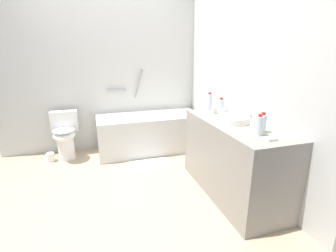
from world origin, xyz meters
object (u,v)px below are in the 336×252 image
Objects in this scene: drinking_glass_2 at (254,125)px; bath_mat at (150,165)px; drinking_glass_1 at (213,110)px; bathtub at (149,131)px; water_bottle_3 at (209,102)px; sink_faucet at (250,118)px; sink_basin at (234,119)px; water_bottle_1 at (259,126)px; toilet at (65,135)px; water_bottle_0 at (262,123)px; soap_dish at (271,139)px; drinking_glass_0 at (225,112)px; water_bottle_2 at (221,106)px; toilet_paper_roll at (50,157)px.

drinking_glass_2 is 1.64m from bath_mat.
drinking_glass_1 is at bearing -35.23° from bath_mat.
bathtub is 6.88× the size of water_bottle_3.
sink_faucet is 0.46m from drinking_glass_1.
water_bottle_1 is (-0.02, -0.43, 0.06)m from sink_basin.
toilet is at bearing 142.72° from sink_faucet.
water_bottle_0 is at bearing 36.60° from water_bottle_1.
soap_dish is (-0.06, -0.20, -0.08)m from water_bottle_0.
sink_faucet is 1.65× the size of drinking_glass_2.
water_bottle_3 is (1.82, -1.00, 0.57)m from toilet.
drinking_glass_1 is at bearing 57.57° from toilet.
drinking_glass_2 is at bearing -57.74° from bath_mat.
sink_faucet is at bearing -0.00° from sink_basin.
drinking_glass_0 is (0.08, 0.72, -0.05)m from water_bottle_1.
drinking_glass_0 is at bearing -87.96° from water_bottle_2.
bathtub is at bearing 109.04° from drinking_glass_2.
drinking_glass_1 is at bearing -27.56° from toilet_paper_roll.
bath_mat is (-0.69, 1.32, -0.91)m from water_bottle_1.
water_bottle_3 is 2.41m from toilet_paper_roll.
drinking_glass_0 reaches higher than sink_faucet.
bathtub is 8.42× the size of water_bottle_1.
water_bottle_1 is at bearing -96.49° from drinking_glass_0.
water_bottle_1 is 2.92m from toilet_paper_roll.
drinking_glass_1 is 0.91× the size of soap_dish.
drinking_glass_2 reaches higher than toilet_paper_roll.
bathtub is 2.05m from water_bottle_0.
toilet_paper_roll is (-2.05, 0.93, -0.87)m from water_bottle_3.
bathtub reaches higher than sink_basin.
toilet is at bearing 147.94° from drinking_glass_1.
soap_dish is at bearing -93.67° from water_bottle_2.
bath_mat is at bearing 59.62° from toilet.
water_bottle_0 is at bearing -80.75° from sink_basin.
drinking_glass_2 reaches higher than sink_basin.
drinking_glass_0 is (-0.13, 0.30, 0.01)m from sink_faucet.
water_bottle_2 is 2.12× the size of soap_dish.
sink_faucet is 0.33m from drinking_glass_0.
toilet is 2.29m from water_bottle_2.
water_bottle_3 reaches higher than soap_dish.
water_bottle_1 is 0.97m from water_bottle_3.
water_bottle_2 is 0.82× the size of water_bottle_3.
water_bottle_1 reaches higher than water_bottle_0.
water_bottle_1 is at bearing -90.43° from water_bottle_3.
water_bottle_2 is 0.10m from drinking_glass_0.
sink_basin is at bearing -88.80° from water_bottle_3.
bathtub is at bearing 120.93° from water_bottle_3.
soap_dish reaches higher than toilet_paper_roll.
bathtub is 1.76m from sink_faucet.
water_bottle_1 reaches higher than sink_basin.
water_bottle_3 is 2.94× the size of drinking_glass_0.
water_bottle_0 is 0.10m from water_bottle_1.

